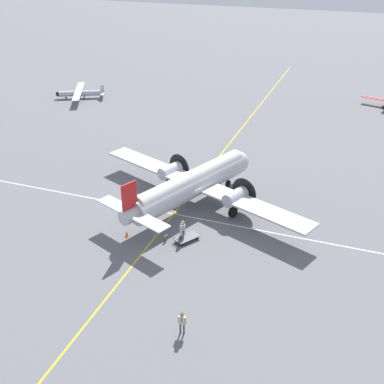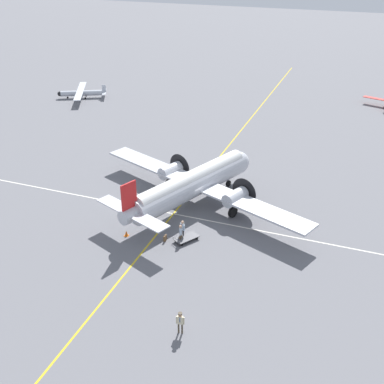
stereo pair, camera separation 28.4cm
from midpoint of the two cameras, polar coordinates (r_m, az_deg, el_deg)
The scene contains 12 objects.
ground_plane at distance 47.14m, azimuth 0.17°, elevation -1.66°, with size 300.00×300.00×0.00m, color slate.
apron_line_eastwest at distance 47.49m, azimuth -1.09°, elevation -1.42°, with size 120.00×0.16×0.01m.
apron_line_northsouth at distance 45.49m, azimuth -0.73°, elevation -2.85°, with size 0.16×120.00×0.01m.
airliner_main at distance 46.26m, azimuth 0.50°, elevation 1.11°, with size 17.08×23.91×5.44m.
crew_foreground at distance 32.62m, azimuth -1.15°, elevation -14.98°, with size 0.33×0.58×1.72m.
passenger_boarding at distance 41.29m, azimuth -1.18°, elevation -4.71°, with size 0.51×0.34×1.67m.
ramp_agent at distance 41.79m, azimuth -0.93°, elevation -4.22°, with size 0.37×0.51×1.71m.
suitcase_near_door at distance 41.77m, azimuth -1.16°, elevation -5.54°, with size 0.39×0.13×0.53m.
suitcase_upright_spare at distance 41.85m, azimuth -3.01°, elevation -5.48°, with size 0.45×0.14×0.57m.
baggage_cart at distance 41.82m, azimuth -0.49°, elevation -5.45°, with size 2.41×2.07×0.56m.
light_aircraft_distant at distance 82.08m, azimuth -12.89°, elevation 11.39°, with size 9.97×7.80×2.04m.
traffic_cone at distance 42.85m, azimuth -7.60°, elevation -4.89°, with size 0.39×0.39×0.51m.
Camera 2 is at (38.33, 14.50, 23.30)m, focal length 45.00 mm.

